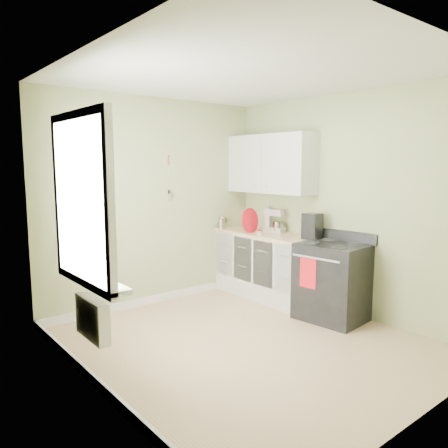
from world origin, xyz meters
TOP-DOWN VIEW (x-y plane):
  - floor at (0.00, 0.00)m, footprint 3.20×3.60m
  - ceiling at (0.00, 0.00)m, footprint 3.20×3.60m
  - wall_back at (0.00, 1.81)m, footprint 3.20×0.02m
  - wall_left at (-1.61, 0.00)m, footprint 0.02×3.60m
  - wall_right at (1.61, 0.00)m, footprint 0.02×3.60m
  - base_cabinets at (1.30, 1.00)m, footprint 0.60×1.60m
  - countertop at (1.29, 1.00)m, footprint 0.64×1.60m
  - upper_cabinets at (1.43, 1.10)m, footprint 0.35×1.40m
  - window at (-1.58, 0.30)m, footprint 0.06×1.14m
  - window_sill at (-1.51, 0.30)m, footprint 0.18×1.14m
  - radiator at (-1.54, 0.25)m, footprint 0.12×0.50m
  - wall_utensils at (0.20, 1.78)m, footprint 0.02×0.14m
  - stove at (1.28, -0.10)m, footprint 0.73×0.81m
  - stand_mixer at (1.42, 1.01)m, footprint 0.24×0.32m
  - kettle at (1.05, 1.72)m, footprint 0.19×0.11m
  - coffee_maker at (1.37, 0.30)m, footprint 0.20×0.22m
  - red_tray at (1.09, 1.15)m, footprint 0.35×0.12m
  - jar at (1.05, 0.92)m, footprint 0.07×0.07m
  - plant_a at (-1.50, 0.05)m, footprint 0.18×0.20m
  - plant_b at (-1.50, 0.22)m, footprint 0.24×0.23m
  - plant_c at (-1.50, 0.71)m, footprint 0.19×0.19m

SIDE VIEW (x-z plane):
  - floor at x=0.00m, z-range -0.02..0.00m
  - base_cabinets at x=1.30m, z-range 0.00..0.87m
  - stove at x=1.28m, z-range -0.05..0.99m
  - radiator at x=-1.54m, z-range 0.38..0.73m
  - window_sill at x=-1.51m, z-range 0.86..0.90m
  - countertop at x=1.29m, z-range 0.87..0.91m
  - jar at x=1.05m, z-range 0.91..0.98m
  - kettle at x=1.05m, z-range 0.91..1.11m
  - plant_c at x=-1.50m, z-range 0.90..1.18m
  - plant_a at x=-1.50m, z-range 0.90..1.22m
  - stand_mixer at x=1.42m, z-range 0.88..1.24m
  - coffee_maker at x=1.37m, z-range 0.90..1.23m
  - plant_b at x=-1.50m, z-range 0.90..1.24m
  - red_tray at x=1.09m, z-range 0.91..1.26m
  - wall_back at x=0.00m, z-range 0.00..2.70m
  - wall_left at x=-1.61m, z-range 0.00..2.70m
  - wall_right at x=1.61m, z-range 0.00..2.70m
  - window at x=-1.58m, z-range 0.83..2.27m
  - wall_utensils at x=0.20m, z-range 1.27..1.85m
  - upper_cabinets at x=1.43m, z-range 1.45..2.25m
  - ceiling at x=0.00m, z-range 2.70..2.72m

